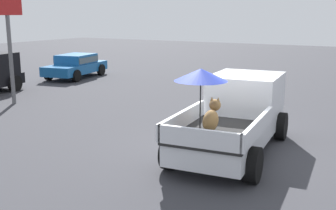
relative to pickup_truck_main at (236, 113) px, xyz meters
The scene contains 4 objects.
ground_plane 1.06m from the pickup_truck_main, behind, with size 80.00×80.00×0.00m, color #38383D.
pickup_truck_main is the anchor object (origin of this frame).
parked_sedan_near 14.73m from the pickup_truck_main, 58.59° to the left, with size 4.53×2.52×1.33m.
motel_sign 10.22m from the pickup_truck_main, 84.24° to the left, with size 1.40×0.16×4.43m.
Camera 1 is at (-9.97, -3.78, 3.59)m, focal length 44.73 mm.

